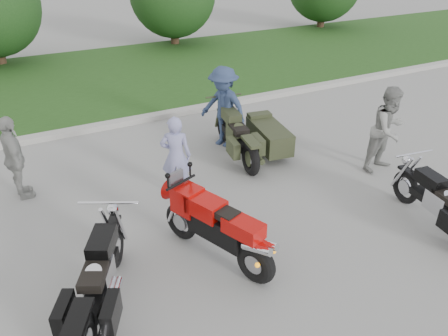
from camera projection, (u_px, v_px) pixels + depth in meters
name	position (u px, v px, depth m)	size (l,w,h in m)	color
ground	(252.00, 248.00, 7.21)	(80.00, 80.00, 0.00)	gray
curb	(140.00, 119.00, 11.84)	(60.00, 0.30, 0.15)	#A7A59D
grass_strip	(103.00, 78.00, 15.07)	(60.00, 8.00, 0.14)	#2B591E
sportbike_red	(218.00, 227.00, 6.68)	(1.01, 2.15, 1.07)	black
cruiser_left	(99.00, 286.00, 5.76)	(1.28, 2.34, 0.98)	black
cruiser_right	(443.00, 207.00, 7.45)	(0.53, 2.31, 0.89)	black
cruiser_sidecar	(256.00, 137.00, 9.94)	(1.46, 2.54, 0.98)	black
person_stripe	(176.00, 156.00, 8.35)	(0.59, 0.39, 1.62)	#8D8FC0
person_grey	(388.00, 130.00, 9.15)	(0.90, 0.70, 1.85)	gray
person_denim	(223.00, 107.00, 10.18)	(1.24, 0.72, 1.93)	navy
person_back	(15.00, 159.00, 8.20)	(0.98, 0.41, 1.67)	gray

